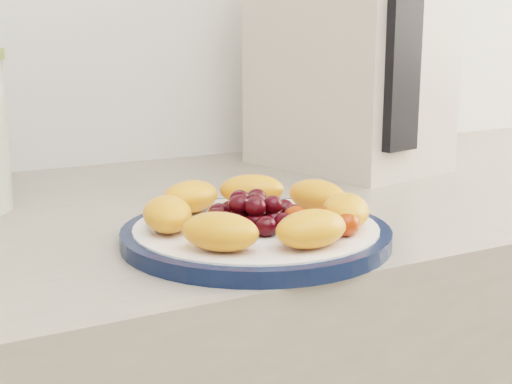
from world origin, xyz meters
TOP-DOWN VIEW (x-y plane):
  - plate_rim at (-0.01, 1.02)m, footprint 0.26×0.26m
  - plate_face at (-0.01, 1.02)m, footprint 0.23×0.23m
  - appliance_body at (0.30, 1.31)m, footprint 0.24×0.29m
  - appliance_panel at (0.28, 1.17)m, footprint 0.06×0.03m
  - fruit_plate at (-0.00, 1.02)m, footprint 0.22×0.22m

SIDE VIEW (x-z plane):
  - plate_rim at x=-0.01m, z-range 0.90..0.91m
  - plate_face at x=-0.01m, z-range 0.90..0.92m
  - fruit_plate at x=0.00m, z-range 0.92..0.95m
  - appliance_body at x=0.30m, z-range 0.90..1.23m
  - appliance_panel at x=0.28m, z-range 0.95..1.19m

